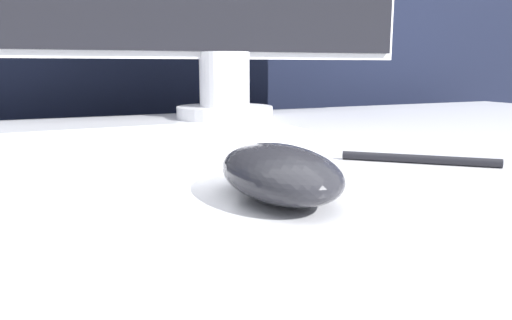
% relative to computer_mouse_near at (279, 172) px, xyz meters
% --- Properties ---
extents(partition_panel, '(5.00, 0.03, 1.22)m').
position_rel_computer_mouse_near_xyz_m(partition_panel, '(0.03, 0.76, -0.11)').
color(partition_panel, black).
rests_on(partition_panel, ground_plane).
extents(computer_mouse_near, '(0.08, 0.13, 0.04)m').
position_rel_computer_mouse_near_xyz_m(computer_mouse_near, '(0.00, 0.00, 0.00)').
color(computer_mouse_near, '#232328').
rests_on(computer_mouse_near, desk).
extents(keyboard, '(0.40, 0.15, 0.02)m').
position_rel_computer_mouse_near_xyz_m(keyboard, '(-0.08, 0.19, -0.01)').
color(keyboard, white).
rests_on(keyboard, desk).
extents(pen, '(0.11, 0.10, 0.01)m').
position_rel_computer_mouse_near_xyz_m(pen, '(0.17, 0.06, -0.01)').
color(pen, black).
rests_on(pen, desk).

